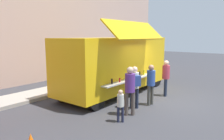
# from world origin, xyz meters

# --- Properties ---
(ground_plane) EXTENTS (60.00, 60.00, 0.00)m
(ground_plane) POSITION_xyz_m (0.00, 0.00, 0.00)
(ground_plane) COLOR #38383D
(curb_strip) EXTENTS (28.00, 1.60, 0.15)m
(curb_strip) POSITION_xyz_m (-4.26, 5.16, 0.07)
(curb_strip) COLOR #9E998E
(curb_strip) RESTS_ON ground
(food_truck_main) EXTENTS (6.60, 3.15, 3.50)m
(food_truck_main) POSITION_xyz_m (-0.26, 2.54, 1.52)
(food_truck_main) COLOR yellow
(food_truck_main) RESTS_ON ground
(trash_bin) EXTENTS (0.60, 0.60, 0.89)m
(trash_bin) POSITION_xyz_m (3.92, 4.86, 0.45)
(trash_bin) COLOR #30613B
(trash_bin) RESTS_ON ground
(customer_front_ordering) EXTENTS (0.35, 0.35, 1.70)m
(customer_front_ordering) POSITION_xyz_m (-0.99, 0.19, 1.01)
(customer_front_ordering) COLOR #4C4A43
(customer_front_ordering) RESTS_ON ground
(customer_mid_with_backpack) EXTENTS (0.51, 0.53, 1.69)m
(customer_mid_with_backpack) POSITION_xyz_m (-1.80, 0.46, 1.03)
(customer_mid_with_backpack) COLOR #1D2336
(customer_mid_with_backpack) RESTS_ON ground
(customer_rear_waiting) EXTENTS (0.36, 0.36, 1.78)m
(customer_rear_waiting) POSITION_xyz_m (-2.53, 0.21, 1.06)
(customer_rear_waiting) COLOR #50463F
(customer_rear_waiting) RESTS_ON ground
(customer_extra_browsing) EXTENTS (0.35, 0.35, 1.71)m
(customer_extra_browsing) POSITION_xyz_m (0.71, 0.28, 1.02)
(customer_extra_browsing) COLOR #1D2536
(customer_extra_browsing) RESTS_ON ground
(child_near_queue) EXTENTS (0.23, 0.23, 1.12)m
(child_near_queue) POSITION_xyz_m (-3.26, 0.10, 0.67)
(child_near_queue) COLOR #1D2138
(child_near_queue) RESTS_ON ground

